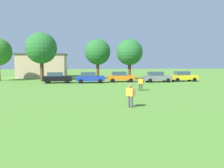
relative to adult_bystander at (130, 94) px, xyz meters
name	(u,v)px	position (x,y,z in m)	size (l,w,h in m)	color
ground_plane	(99,86)	(-1.32, 14.60, -0.99)	(160.00, 160.00, 0.00)	#568C33
adult_bystander	(130,94)	(0.00, 0.00, 0.00)	(0.60, 0.60, 1.66)	#4C4C51
bystander_near_trees	(141,82)	(3.08, 9.41, -0.02)	(0.74, 0.44, 1.62)	#3F3833
parked_car_black_0	(57,77)	(-7.33, 20.48, -0.13)	(4.30, 2.02, 1.68)	black
parked_car_blue_1	(90,77)	(-2.32, 20.14, -0.13)	(4.30, 2.02, 1.68)	#1E38AD
parked_car_orange_2	(120,77)	(2.64, 21.23, -0.13)	(4.30, 2.02, 1.68)	orange
parked_car_gray_3	(157,77)	(8.43, 20.26, -0.13)	(4.30, 2.02, 1.68)	slate
parked_car_yellow_4	(183,76)	(13.32, 21.26, -0.13)	(4.30, 2.02, 1.68)	yellow
tree_left	(41,48)	(-10.35, 25.04, 4.56)	(5.28, 5.28, 8.22)	brown
tree_right	(98,52)	(-0.58, 28.52, 4.13)	(4.86, 4.86, 7.57)	brown
tree_far_right	(130,52)	(5.04, 25.86, 4.00)	(4.74, 4.74, 7.39)	brown
house_left	(43,66)	(-11.85, 35.39, 1.50)	(9.90, 8.33, 4.96)	beige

